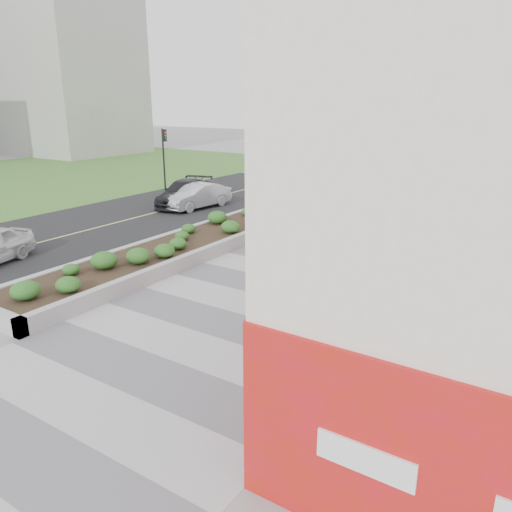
# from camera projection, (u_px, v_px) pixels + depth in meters

# --- Properties ---
(ground) EXTENTS (160.00, 160.00, 0.00)m
(ground) POSITION_uv_depth(u_px,v_px,m) (184.00, 350.00, 12.78)
(ground) COLOR gray
(ground) RESTS_ON ground
(walkway) EXTENTS (8.00, 36.00, 0.01)m
(walkway) POSITION_uv_depth(u_px,v_px,m) (249.00, 310.00, 15.17)
(walkway) COLOR #A8A8AD
(walkway) RESTS_ON ground
(planter) EXTENTS (3.00, 18.00, 0.90)m
(planter) POSITION_uv_depth(u_px,v_px,m) (194.00, 240.00, 21.10)
(planter) COLOR #9E9EA0
(planter) RESTS_ON ground
(street) EXTENTS (10.00, 40.00, 0.00)m
(street) POSITION_uv_depth(u_px,v_px,m) (93.00, 229.00, 24.62)
(street) COLOR black
(street) RESTS_ON ground
(traffic_signal_near) EXTENTS (0.33, 0.28, 4.20)m
(traffic_signal_near) POSITION_uv_depth(u_px,v_px,m) (284.00, 158.00, 29.68)
(traffic_signal_near) COLOR black
(traffic_signal_near) RESTS_ON ground
(traffic_signal_far) EXTENTS (0.33, 0.28, 4.20)m
(traffic_signal_far) POSITION_uv_depth(u_px,v_px,m) (164.00, 150.00, 34.08)
(traffic_signal_far) COLOR black
(traffic_signal_far) RESTS_ON ground
(distant_bldg_west_a) EXTENTS (18.00, 12.00, 22.00)m
(distant_bldg_west_a) POSITION_uv_depth(u_px,v_px,m) (54.00, 54.00, 56.87)
(distant_bldg_west_a) COLOR #ADAAA3
(distant_bldg_west_a) RESTS_ON ground
(distant_bldg_north_l) EXTENTS (16.00, 12.00, 20.00)m
(distant_bldg_north_l) POSITION_uv_depth(u_px,v_px,m) (469.00, 63.00, 56.24)
(distant_bldg_north_l) COLOR #ADAAA3
(distant_bldg_north_l) RESTS_ON ground
(manhole_cover) EXTENTS (0.44, 0.44, 0.01)m
(manhole_cover) POSITION_uv_depth(u_px,v_px,m) (263.00, 314.00, 14.91)
(manhole_cover) COLOR #595654
(manhole_cover) RESTS_ON ground
(skateboarder) EXTENTS (0.50, 0.73, 1.47)m
(skateboarder) POSITION_uv_depth(u_px,v_px,m) (355.00, 229.00, 21.64)
(skateboarder) COLOR beige
(skateboarder) RESTS_ON ground
(car_silver) EXTENTS (2.07, 4.46, 1.42)m
(car_silver) POSITION_uv_depth(u_px,v_px,m) (197.00, 196.00, 29.09)
(car_silver) COLOR silver
(car_silver) RESTS_ON ground
(car_dark) EXTENTS (3.54, 5.50, 1.48)m
(car_dark) POSITION_uv_depth(u_px,v_px,m) (185.00, 193.00, 29.84)
(car_dark) COLOR black
(car_dark) RESTS_ON ground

